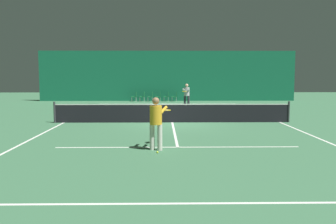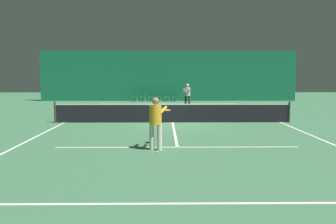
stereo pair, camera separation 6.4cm
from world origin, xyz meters
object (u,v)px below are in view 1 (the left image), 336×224
Objects in this scene: player_far at (187,94)px; courtside_chair_4 at (167,96)px; tennis_ball at (157,152)px; player_near at (156,119)px; courtside_chair_1 at (143,96)px; courtside_chair_2 at (151,96)px; courtside_chair_0 at (135,96)px; courtside_chair_3 at (159,96)px; tennis_net at (172,112)px; courtside_chair_5 at (175,96)px.

courtside_chair_4 is (-1.35, 5.97, -0.52)m from player_far.
tennis_ball is at bearing -1.62° from courtside_chair_4.
player_near is 21.25m from courtside_chair_1.
player_near is 2.05× the size of courtside_chair_2.
player_far is 7.32m from courtside_chair_0.
courtside_chair_3 reaches higher than tennis_ball.
tennis_net is 14.29× the size of courtside_chair_1.
courtside_chair_5 is (1.37, 21.19, -0.52)m from player_near.
player_far is at bearing 30.35° from courtside_chair_1.
courtside_chair_5 is at bearing 16.25° from player_near.
player_near is 21.24m from courtside_chair_5.
courtside_chair_5 is (3.58, 0.00, 0.00)m from courtside_chair_0.
courtside_chair_0 is 1.00× the size of courtside_chair_4.
courtside_chair_1 is 0.72m from courtside_chair_2.
player_near reaches higher than courtside_chair_2.
player_near is (-0.71, -6.81, 0.49)m from tennis_net.
player_near is 15.35m from player_far.
courtside_chair_4 is 1.00× the size of courtside_chair_5.
player_near is 0.99× the size of player_far.
courtside_chair_3 is (2.15, 0.00, 0.00)m from courtside_chair_0.
courtside_chair_2 is 2.15m from courtside_chair_5.
player_near reaches higher than courtside_chair_4.
courtside_chair_3 is at bearing 90.00° from courtside_chair_1.
tennis_ball is at bearing 5.90° from courtside_chair_0.
courtside_chair_2 reaches higher than tennis_ball.
courtside_chair_2 is at bearing -141.36° from player_far.
courtside_chair_1 is 1.00× the size of courtside_chair_3.
courtside_chair_3 is at bearing -90.00° from courtside_chair_4.
tennis_net is 6.97× the size of player_near.
player_far is 6.94m from courtside_chair_1.
courtside_chair_4 is (1.43, 0.00, 0.00)m from courtside_chair_2.
tennis_net reaches higher than courtside_chair_1.
courtside_chair_1 and courtside_chair_5 have the same top height.
tennis_ball is at bearing 2.15° from courtside_chair_2.
player_near is at bearing 4.03° from courtside_chair_1.
courtside_chair_4 is (-0.06, 14.38, -0.03)m from tennis_net.
player_near is 21.31m from courtside_chair_0.
courtside_chair_4 is at bearing -90.00° from courtside_chair_5.
player_near reaches higher than courtside_chair_1.
courtside_chair_5 is (1.43, 0.00, 0.00)m from courtside_chair_3.
courtside_chair_4 is at bearing 90.23° from tennis_net.
courtside_chair_2 is 21.75m from tennis_ball.
courtside_chair_2 is at bearing 95.91° from tennis_net.
courtside_chair_1 is at bearing -90.00° from courtside_chair_5.
tennis_net is 6.92× the size of player_far.
courtside_chair_4 is at bearing 90.00° from courtside_chair_3.
player_near reaches higher than courtside_chair_5.
courtside_chair_5 is 12.73× the size of tennis_ball.
courtside_chair_0 is 2.86m from courtside_chair_4.
courtside_chair_3 is (0.72, 0.00, 0.00)m from courtside_chair_2.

